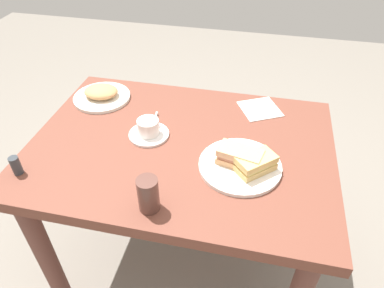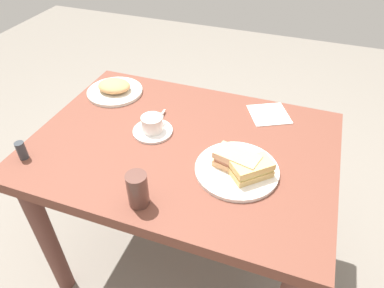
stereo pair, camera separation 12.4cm
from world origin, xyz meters
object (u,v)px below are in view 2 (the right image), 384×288
at_px(side_plate, 115,92).
at_px(coffee_cup, 152,123).
at_px(dining_table, 183,167).
at_px(drinking_glass, 138,190).
at_px(salt_shaker, 22,150).
at_px(sandwich_plate, 237,170).
at_px(coffee_saucer, 153,131).
at_px(sandwich_back, 252,169).
at_px(sandwich_front, 237,161).
at_px(napkin, 269,114).
at_px(spoon, 159,118).

bearing_deg(side_plate, coffee_cup, 144.08).
relative_size(dining_table, drinking_glass, 9.57).
relative_size(side_plate, salt_shaker, 3.65).
distance_m(sandwich_plate, drinking_glass, 0.34).
xyz_separation_m(coffee_saucer, side_plate, (0.28, -0.20, 0.00)).
bearing_deg(coffee_saucer, salt_shaker, 38.31).
bearing_deg(sandwich_back, drinking_glass, 36.30).
relative_size(sandwich_front, napkin, 1.07).
bearing_deg(coffee_saucer, dining_table, 170.28).
xyz_separation_m(dining_table, napkin, (-0.27, -0.29, 0.13)).
distance_m(coffee_saucer, side_plate, 0.35).
distance_m(coffee_saucer, salt_shaker, 0.46).
distance_m(dining_table, sandwich_plate, 0.27).
relative_size(sandwich_back, napkin, 0.97).
height_order(dining_table, coffee_cup, coffee_cup).
bearing_deg(sandwich_front, coffee_saucer, -15.66).
relative_size(sandwich_plate, side_plate, 1.15).
distance_m(sandwich_front, coffee_saucer, 0.37).
bearing_deg(sandwich_front, sandwich_plate, 150.70).
distance_m(dining_table, napkin, 0.41).
relative_size(sandwich_back, salt_shaker, 2.17).
height_order(dining_table, sandwich_back, sandwich_back).
distance_m(spoon, drinking_glass, 0.43).
bearing_deg(spoon, sandwich_front, 154.02).
bearing_deg(sandwich_front, spoon, -25.98).
height_order(dining_table, spoon, spoon).
height_order(coffee_saucer, salt_shaker, salt_shaker).
height_order(sandwich_front, coffee_saucer, sandwich_front).
xyz_separation_m(sandwich_plate, sandwich_front, (0.00, -0.00, 0.04)).
distance_m(spoon, napkin, 0.45).
height_order(coffee_cup, drinking_glass, drinking_glass).
bearing_deg(napkin, drinking_glass, 64.44).
relative_size(napkin, salt_shaker, 2.25).
distance_m(side_plate, napkin, 0.68).
height_order(sandwich_front, sandwich_back, sandwich_front).
height_order(sandwich_front, coffee_cup, sandwich_front).
relative_size(dining_table, coffee_cup, 10.34).
bearing_deg(dining_table, drinking_glass, 86.43).
bearing_deg(salt_shaker, sandwich_back, -167.60).
xyz_separation_m(sandwich_plate, salt_shaker, (0.72, 0.19, 0.03)).
height_order(sandwich_back, side_plate, sandwich_back).
bearing_deg(coffee_cup, napkin, -146.25).
xyz_separation_m(sandwich_front, sandwich_back, (-0.05, 0.02, -0.00)).
relative_size(coffee_saucer, drinking_glass, 1.31).
xyz_separation_m(sandwich_front, coffee_cup, (0.35, -0.10, -0.00)).
height_order(salt_shaker, drinking_glass, drinking_glass).
distance_m(dining_table, coffee_saucer, 0.18).
bearing_deg(napkin, sandwich_front, 82.73).
relative_size(sandwich_plate, napkin, 1.88).
height_order(side_plate, salt_shaker, salt_shaker).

